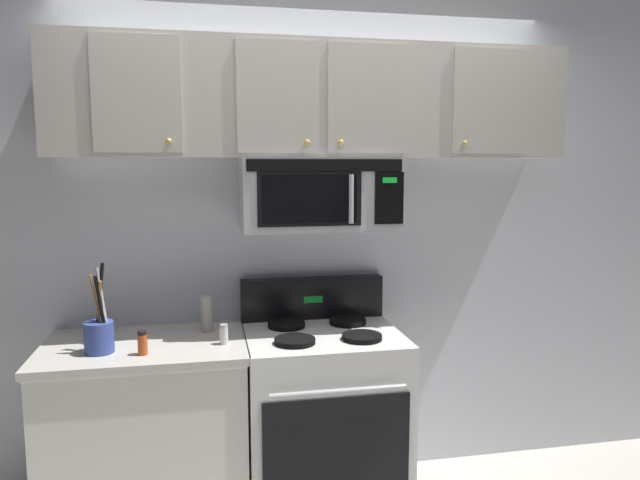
{
  "coord_description": "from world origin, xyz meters",
  "views": [
    {
      "loc": [
        -0.56,
        -2.32,
        1.73
      ],
      "look_at": [
        0.0,
        0.49,
        1.35
      ],
      "focal_mm": 33.13,
      "sensor_mm": 36.0,
      "label": 1
    }
  ],
  "objects": [
    {
      "name": "counter_segment",
      "position": [
        -0.84,
        0.43,
        0.45
      ],
      "size": [
        0.93,
        0.65,
        0.9
      ],
      "color": "white",
      "rests_on": "ground_plane"
    },
    {
      "name": "spice_jar",
      "position": [
        -0.83,
        0.25,
        0.95
      ],
      "size": [
        0.04,
        0.04,
        0.11
      ],
      "color": "#C64C19",
      "rests_on": "counter_segment"
    },
    {
      "name": "pepper_mill",
      "position": [
        -0.56,
        0.55,
        0.99
      ],
      "size": [
        0.06,
        0.06,
        0.18
      ],
      "primitive_type": "cylinder",
      "color": "#B7B2A8",
      "rests_on": "counter_segment"
    },
    {
      "name": "back_wall",
      "position": [
        0.0,
        0.79,
        1.35
      ],
      "size": [
        5.2,
        0.1,
        2.7
      ],
      "primitive_type": "cube",
      "color": "silver",
      "rests_on": "ground_plane"
    },
    {
      "name": "upper_cabinets",
      "position": [
        -0.0,
        0.57,
        2.02
      ],
      "size": [
        2.5,
        0.36,
        0.55
      ],
      "color": "#BCB7AD"
    },
    {
      "name": "utensil_crock_blue",
      "position": [
        -1.02,
        0.32,
        0.99
      ],
      "size": [
        0.13,
        0.13,
        0.39
      ],
      "color": "#384C9E",
      "rests_on": "counter_segment"
    },
    {
      "name": "salt_shaker",
      "position": [
        -0.48,
        0.33,
        0.95
      ],
      "size": [
        0.04,
        0.04,
        0.09
      ],
      "color": "white",
      "rests_on": "counter_segment"
    },
    {
      "name": "stove_range",
      "position": [
        0.0,
        0.42,
        0.47
      ],
      "size": [
        0.76,
        0.69,
        1.12
      ],
      "color": "white",
      "rests_on": "ground_plane"
    },
    {
      "name": "over_range_microwave",
      "position": [
        -0.0,
        0.54,
        1.58
      ],
      "size": [
        0.76,
        0.43,
        0.35
      ],
      "color": "#B7BABF"
    }
  ]
}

